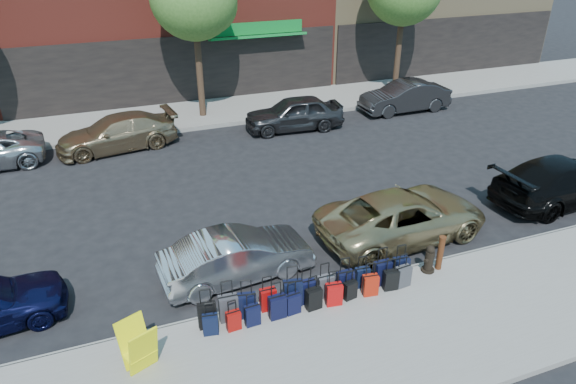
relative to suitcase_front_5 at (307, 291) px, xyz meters
name	(u,v)px	position (x,y,z in m)	size (l,w,h in m)	color
ground	(251,213)	(0.07, 4.83, -0.45)	(120.00, 120.00, 0.00)	black
sidewalk_near	(339,350)	(0.07, -1.67, -0.38)	(60.00, 4.00, 0.15)	gray
sidewalk_far	(191,114)	(0.07, 14.83, -0.38)	(60.00, 4.00, 0.15)	gray
curb_near	(304,294)	(0.07, 0.35, -0.38)	(60.00, 0.08, 0.15)	gray
curb_far	(199,128)	(0.07, 12.81, -0.38)	(60.00, 0.08, 0.15)	gray
suitcase_front_0	(207,315)	(-2.44, 0.00, 0.01)	(0.43, 0.26, 1.00)	black
suitcase_front_1	(228,308)	(-1.93, 0.06, 0.03)	(0.45, 0.27, 1.05)	#333337
suitcase_front_2	(247,305)	(-1.50, 0.01, 0.01)	(0.45, 0.31, 1.00)	black
suitcase_front_3	(268,299)	(-0.97, 0.07, -0.02)	(0.38, 0.22, 0.91)	#950A09
suitcase_front_4	(293,293)	(-0.36, 0.02, 0.03)	(0.48, 0.32, 1.07)	black
suitcase_front_5	(307,291)	(0.00, 0.00, 0.00)	(0.40, 0.22, 0.97)	black
suitcase_front_6	(325,286)	(0.50, 0.05, -0.01)	(0.39, 0.22, 0.93)	#414147
suitcase_front_7	(345,282)	(1.00, -0.02, 0.01)	(0.42, 0.24, 0.99)	black
suitcase_front_8	(362,277)	(1.52, 0.07, -0.03)	(0.37, 0.21, 0.87)	black
suitcase_front_9	(382,273)	(2.05, -0.01, 0.02)	(0.44, 0.25, 1.04)	black
suitcase_front_10	(401,268)	(2.61, 0.02, 0.00)	(0.42, 0.26, 0.97)	black
suitcase_back_0	(210,324)	(-2.43, -0.25, -0.05)	(0.37, 0.25, 0.81)	black
suitcase_back_1	(234,320)	(-1.91, -0.29, -0.06)	(0.33, 0.21, 0.77)	maroon
suitcase_back_2	(252,315)	(-1.47, -0.29, -0.04)	(0.36, 0.22, 0.83)	black
suitcase_back_3	(277,307)	(-0.85, -0.27, -0.01)	(0.40, 0.24, 0.94)	black
suitcase_back_4	(293,303)	(-0.46, -0.25, -0.04)	(0.37, 0.24, 0.84)	black
suitcase_back_5	(314,299)	(0.05, -0.28, -0.03)	(0.39, 0.25, 0.89)	black
suitcase_back_6	(334,294)	(0.57, -0.31, -0.01)	(0.41, 0.27, 0.92)	#B00B0B
suitcase_back_7	(350,290)	(1.03, -0.25, -0.06)	(0.35, 0.24, 0.77)	black
suitcase_back_8	(370,285)	(1.56, -0.29, -0.03)	(0.40, 0.26, 0.89)	#A91C0A
suitcase_back_9	(391,280)	(2.13, -0.28, -0.03)	(0.38, 0.25, 0.87)	black
suitcase_back_10	(403,276)	(2.49, -0.28, -0.02)	(0.40, 0.26, 0.91)	#37373B
fire_hydrant	(429,259)	(3.46, 0.02, 0.06)	(0.40, 0.35, 0.78)	black
bollard	(440,252)	(3.78, 0.01, 0.21)	(0.18, 0.18, 0.99)	#38190C
display_rack	(139,347)	(-3.99, -0.70, 0.24)	(0.83, 0.86, 1.10)	#FFFA0E
car_near_1	(237,256)	(-1.26, 1.72, 0.20)	(1.39, 3.97, 1.31)	silver
car_near_2	(403,216)	(3.82, 1.91, 0.26)	(2.37, 5.14, 1.43)	tan
car_near_3	(563,180)	(9.98, 1.99, 0.30)	(2.11, 5.20, 1.51)	black
car_far_1	(117,133)	(-3.50, 11.85, 0.24)	(1.95, 4.80, 1.39)	#9B835F
car_far_2	(294,113)	(4.10, 11.41, 0.29)	(1.76, 4.39, 1.49)	#313134
car_far_3	(405,97)	(10.09, 11.84, 0.28)	(1.55, 4.45, 1.47)	#2E2E30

